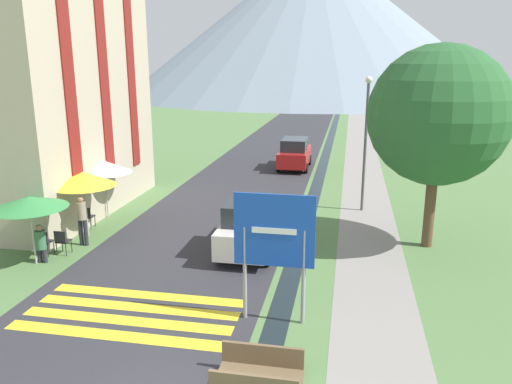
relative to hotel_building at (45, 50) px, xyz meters
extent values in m
plane|color=#517542|center=(9.40, 8.00, -6.66)|extent=(160.00, 160.00, 0.00)
cube|color=#2D2D33|center=(6.90, 18.00, -6.66)|extent=(6.40, 60.00, 0.01)
cube|color=gray|center=(13.00, 18.00, -6.66)|extent=(2.20, 60.00, 0.01)
cube|color=black|center=(10.60, 18.00, -6.66)|extent=(0.60, 60.00, 0.00)
cube|color=yellow|center=(6.90, -9.16, -6.66)|extent=(5.44, 0.44, 0.01)
cube|color=yellow|center=(6.90, -8.46, -6.66)|extent=(5.44, 0.44, 0.01)
cube|color=yellow|center=(6.90, -7.76, -6.66)|extent=(5.44, 0.44, 0.01)
cube|color=yellow|center=(6.90, -7.06, -6.66)|extent=(5.44, 0.44, 0.01)
cone|color=gray|center=(4.80, 75.52, 6.34)|extent=(68.07, 68.07, 26.01)
cube|color=#BCAD93|center=(0.00, 0.00, -0.45)|extent=(4.82, 9.33, 12.43)
cube|color=maroon|center=(2.44, -2.57, -0.45)|extent=(0.06, 0.70, 9.32)
cube|color=maroon|center=(2.44, 0.00, -0.45)|extent=(0.06, 0.70, 9.32)
cube|color=maroon|center=(2.44, 2.57, -0.45)|extent=(0.06, 0.70, 9.32)
cylinder|color=gray|center=(9.77, -7.75, -5.46)|extent=(0.10, 0.10, 2.41)
cylinder|color=gray|center=(11.21, -7.75, -5.46)|extent=(0.10, 0.10, 2.41)
cube|color=#1947B7|center=(10.49, -7.77, -4.30)|extent=(1.95, 0.05, 1.79)
cube|color=white|center=(10.49, -7.80, -4.30)|extent=(1.07, 0.02, 0.14)
cube|color=brown|center=(10.60, -10.45, -6.52)|extent=(1.70, 1.10, 0.12)
cube|color=brown|center=(10.60, -9.94, -6.24)|extent=(1.70, 0.08, 0.45)
cube|color=brown|center=(9.83, -10.45, -6.62)|extent=(0.16, 0.99, 0.08)
cube|color=silver|center=(9.00, -3.22, -5.94)|extent=(1.63, 3.88, 0.84)
cube|color=#23282D|center=(9.00, -3.42, -5.18)|extent=(1.38, 2.13, 0.68)
cylinder|color=black|center=(8.22, -2.02, -6.36)|extent=(0.18, 0.60, 0.60)
cylinder|color=black|center=(9.77, -2.02, -6.36)|extent=(0.18, 0.60, 0.60)
cylinder|color=black|center=(8.22, -4.43, -6.36)|extent=(0.18, 0.60, 0.60)
cylinder|color=black|center=(9.77, -4.43, -6.36)|extent=(0.18, 0.60, 0.60)
cube|color=#A31919|center=(8.98, 10.31, -5.94)|extent=(1.67, 3.87, 0.84)
cube|color=#23282D|center=(8.98, 10.12, -5.18)|extent=(1.42, 2.13, 0.68)
cylinder|color=black|center=(8.18, 11.51, -6.36)|extent=(0.18, 0.60, 0.60)
cylinder|color=black|center=(9.77, 11.51, -6.36)|extent=(0.18, 0.60, 0.60)
cylinder|color=black|center=(8.18, 9.11, -6.36)|extent=(0.18, 0.60, 0.60)
cylinder|color=black|center=(9.77, 9.11, -6.36)|extent=(0.18, 0.60, 0.60)
cube|color=#232328|center=(2.41, -4.86, -6.21)|extent=(0.40, 0.40, 0.04)
cube|color=#232328|center=(2.41, -5.04, -6.01)|extent=(0.40, 0.04, 0.40)
cylinder|color=#232328|center=(2.24, -4.69, -6.44)|extent=(0.03, 0.03, 0.45)
cylinder|color=#232328|center=(2.58, -4.69, -6.44)|extent=(0.03, 0.03, 0.45)
cylinder|color=#232328|center=(2.24, -5.03, -6.44)|extent=(0.03, 0.03, 0.45)
cylinder|color=#232328|center=(2.58, -5.03, -6.44)|extent=(0.03, 0.03, 0.45)
cube|color=#232328|center=(2.41, -2.06, -6.21)|extent=(0.40, 0.40, 0.04)
cube|color=#232328|center=(2.41, -2.24, -6.01)|extent=(0.40, 0.04, 0.40)
cylinder|color=#232328|center=(2.24, -1.89, -6.44)|extent=(0.03, 0.03, 0.45)
cylinder|color=#232328|center=(2.58, -1.89, -6.44)|extent=(0.03, 0.03, 0.45)
cylinder|color=#232328|center=(2.24, -2.23, -6.44)|extent=(0.03, 0.03, 0.45)
cylinder|color=#232328|center=(2.58, -2.23, -6.44)|extent=(0.03, 0.03, 0.45)
cube|color=#232328|center=(2.96, -4.70, -6.21)|extent=(0.40, 0.40, 0.04)
cube|color=#232328|center=(2.96, -4.88, -6.01)|extent=(0.40, 0.04, 0.40)
cylinder|color=#232328|center=(2.79, -4.53, -6.44)|extent=(0.03, 0.03, 0.45)
cylinder|color=#232328|center=(3.13, -4.53, -6.44)|extent=(0.03, 0.03, 0.45)
cylinder|color=#232328|center=(2.79, -4.87, -6.44)|extent=(0.03, 0.03, 0.45)
cylinder|color=#232328|center=(3.13, -4.87, -6.44)|extent=(0.03, 0.03, 0.45)
cylinder|color=#B7B2A8|center=(2.52, -5.61, -5.60)|extent=(0.06, 0.06, 2.13)
cone|color=#338442|center=(2.52, -5.61, -4.64)|extent=(2.32, 2.32, 0.37)
cylinder|color=#B7B2A8|center=(2.83, -2.88, -5.54)|extent=(0.06, 0.06, 2.24)
cone|color=yellow|center=(2.83, -2.88, -4.52)|extent=(2.30, 2.30, 0.52)
cylinder|color=#B7B2A8|center=(2.52, -0.68, -5.55)|extent=(0.06, 0.06, 2.22)
cone|color=silver|center=(2.52, -0.68, -4.54)|extent=(2.15, 2.15, 0.48)
cylinder|color=#282833|center=(2.59, -5.49, -6.43)|extent=(0.14, 0.14, 0.46)
cylinder|color=#282833|center=(2.77, -5.49, -6.43)|extent=(0.14, 0.14, 0.46)
cylinder|color=#386B47|center=(2.68, -5.49, -5.90)|extent=(0.32, 0.32, 0.61)
sphere|color=#9E755B|center=(2.68, -5.49, -5.50)|extent=(0.22, 0.22, 0.22)
cylinder|color=#282833|center=(3.11, -3.83, -6.19)|extent=(0.14, 0.14, 0.94)
cylinder|color=#282833|center=(3.29, -3.83, -6.19)|extent=(0.14, 0.14, 0.94)
cylinder|color=gray|center=(3.20, -3.83, -5.41)|extent=(0.32, 0.32, 0.62)
sphere|color=#9E755B|center=(3.20, -3.83, -5.00)|extent=(0.22, 0.22, 0.22)
cylinder|color=#515156|center=(12.79, 2.26, -3.98)|extent=(0.12, 0.12, 5.37)
sphere|color=silver|center=(12.79, 2.26, -1.17)|extent=(0.28, 0.28, 0.28)
cylinder|color=brown|center=(14.94, -1.67, -5.38)|extent=(0.36, 0.36, 2.57)
sphere|color=#285B2D|center=(14.94, -1.67, -2.14)|extent=(4.60, 4.60, 4.60)
camera|label=1|loc=(12.13, -18.81, -0.41)|focal=35.00mm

